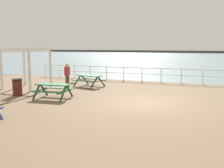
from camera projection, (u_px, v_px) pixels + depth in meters
name	position (u px, v px, depth m)	size (l,w,h in m)	color
ground_plane	(145.00, 104.00, 13.21)	(30.00, 24.00, 0.20)	brown
sea_band	(203.00, 58.00, 61.63)	(142.00, 90.00, 0.01)	gray
distant_shoreline	(210.00, 53.00, 101.12)	(142.00, 6.00, 1.80)	#4C4C47
seaward_railing	(171.00, 73.00, 20.20)	(23.07, 0.07, 1.08)	white
picnic_table_near_left	(53.00, 87.00, 14.14)	(1.95, 1.71, 0.80)	#286B47
picnic_table_far_right	(89.00, 78.00, 18.28)	(2.14, 1.93, 0.80)	#286B47
visitor	(67.00, 74.00, 17.47)	(0.25, 0.53, 1.66)	#4C4233
lattice_pergola	(26.00, 58.00, 17.35)	(2.47, 2.59, 2.70)	white
litter_bin	(17.00, 87.00, 14.94)	(0.55, 0.55, 0.95)	#591E19
rope_coil	(72.00, 83.00, 19.69)	(0.55, 0.55, 0.11)	tan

